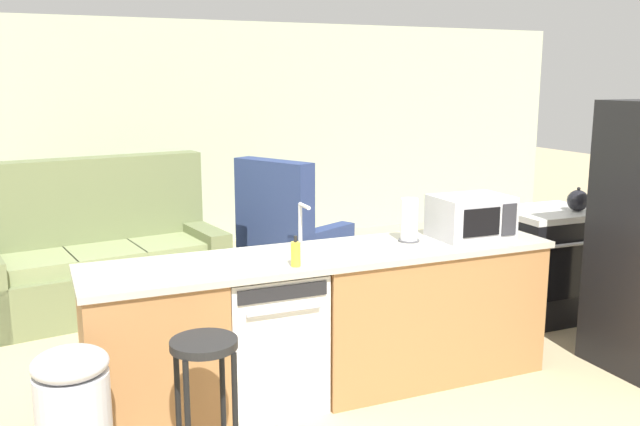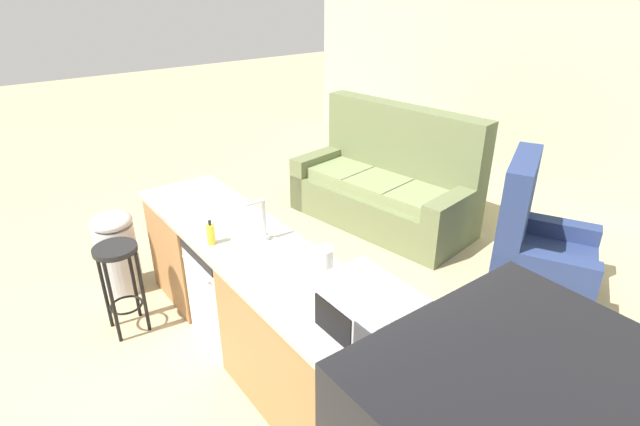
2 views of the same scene
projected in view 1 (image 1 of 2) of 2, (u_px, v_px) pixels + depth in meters
ground_plane at (306, 393)px, 4.24m from camera, size 24.00×24.00×0.00m
wall_back at (195, 135)px, 7.90m from camera, size 10.00×0.06×2.60m
kitchen_counter at (341, 325)px, 4.25m from camera, size 2.94×0.66×0.90m
dishwasher at (267, 336)px, 4.07m from camera, size 0.58×0.61×0.84m
stove_range at (546, 263)px, 5.55m from camera, size 0.76×0.68×0.90m
microwave at (471, 217)px, 4.50m from camera, size 0.50×0.37×0.28m
sink_faucet at (301, 230)px, 4.13m from camera, size 0.07×0.17×0.30m
paper_towel_roll at (409, 220)px, 4.38m from camera, size 0.14×0.14×0.28m
soap_bottle at (296, 254)px, 3.81m from camera, size 0.06×0.06×0.18m
kettle at (578, 200)px, 5.40m from camera, size 0.21×0.17×0.19m
bar_stool at (205, 381)px, 3.20m from camera, size 0.32×0.32×0.74m
trash_bin at (74, 423)px, 3.13m from camera, size 0.35×0.35×0.74m
couch at (100, 261)px, 5.83m from camera, size 2.12×1.21×1.27m
armchair at (289, 245)px, 6.57m from camera, size 1.10×1.12×1.20m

